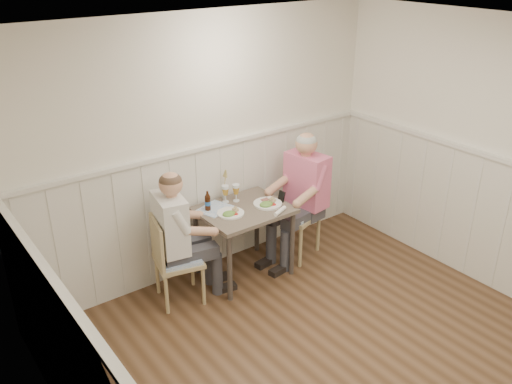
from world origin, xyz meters
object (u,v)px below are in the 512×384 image
at_px(chair_left, 173,257).
at_px(man_in_pink, 303,205).
at_px(chair_right, 297,207).
at_px(diner_cream, 176,247).
at_px(beer_bottle, 208,202).
at_px(dining_table, 244,218).
at_px(grass_vase, 224,186).

bearing_deg(chair_left, man_in_pink, -2.34).
distance_m(chair_right, man_in_pink, 0.10).
bearing_deg(diner_cream, chair_left, -166.80).
height_order(chair_left, man_in_pink, man_in_pink).
distance_m(chair_right, beer_bottle, 1.08).
bearing_deg(chair_right, beer_bottle, 172.01).
distance_m(dining_table, diner_cream, 0.76).
bearing_deg(chair_right, diner_cream, -179.98).
distance_m(beer_bottle, grass_vase, 0.30).
bearing_deg(beer_bottle, dining_table, -29.20).
relative_size(dining_table, chair_left, 0.99).
bearing_deg(diner_cream, grass_vase, 20.23).
relative_size(dining_table, chair_right, 0.87).
bearing_deg(beer_bottle, chair_left, -162.41).
relative_size(dining_table, diner_cream, 0.65).
relative_size(chair_right, man_in_pink, 0.70).
distance_m(diner_cream, beer_bottle, 0.55).
relative_size(man_in_pink, beer_bottle, 6.95).
distance_m(dining_table, chair_left, 0.82).
bearing_deg(grass_vase, chair_right, -18.98).
distance_m(chair_right, grass_vase, 0.88).
bearing_deg(dining_table, diner_cream, 177.90).
xyz_separation_m(chair_left, grass_vase, (0.76, 0.27, 0.43)).
xyz_separation_m(diner_cream, grass_vase, (0.71, 0.26, 0.34)).
relative_size(chair_right, grass_vase, 2.95).
bearing_deg(grass_vase, man_in_pink, -23.42).
distance_m(chair_right, diner_cream, 1.47).
height_order(chair_right, beer_bottle, chair_right).
height_order(chair_left, diner_cream, diner_cream).
height_order(chair_left, grass_vase, grass_vase).
height_order(dining_table, chair_left, chair_left).
height_order(dining_table, grass_vase, grass_vase).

